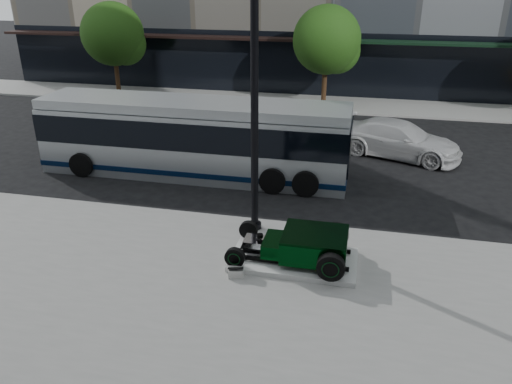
% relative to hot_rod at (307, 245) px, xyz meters
% --- Properties ---
extents(ground, '(120.00, 120.00, 0.00)m').
position_rel_hot_rod_xyz_m(ground, '(-2.22, 4.35, -0.70)').
color(ground, black).
rests_on(ground, ground).
extents(sidewalk_far, '(70.00, 4.00, 0.12)m').
position_rel_hot_rod_xyz_m(sidewalk_far, '(-2.22, 18.35, -0.64)').
color(sidewalk_far, gray).
rests_on(sidewalk_far, ground).
extents(street_trees, '(29.80, 3.80, 5.70)m').
position_rel_hot_rod_xyz_m(street_trees, '(-1.07, 17.43, 3.07)').
color(street_trees, black).
rests_on(street_trees, sidewalk_far).
extents(display_plinth, '(3.40, 1.80, 0.15)m').
position_rel_hot_rod_xyz_m(display_plinth, '(-0.33, 0.00, -0.50)').
color(display_plinth, silver).
rests_on(display_plinth, sidewalk_near).
extents(hot_rod, '(3.22, 2.00, 0.81)m').
position_rel_hot_rod_xyz_m(hot_rod, '(0.00, 0.00, 0.00)').
color(hot_rod, black).
rests_on(hot_rod, display_plinth).
extents(info_plaque, '(0.46, 0.38, 0.31)m').
position_rel_hot_rod_xyz_m(info_plaque, '(-1.71, -0.99, -0.45)').
color(info_plaque, silver).
rests_on(info_plaque, sidewalk_near).
extents(lamppost, '(0.41, 0.41, 7.39)m').
position_rel_hot_rod_xyz_m(lamppost, '(-1.81, 1.71, 2.84)').
color(lamppost, black).
rests_on(lamppost, sidewalk_near).
extents(transit_bus, '(12.12, 2.88, 2.92)m').
position_rel_hot_rod_xyz_m(transit_bus, '(-5.21, 6.01, 0.79)').
color(transit_bus, '#B5BBBF').
rests_on(transit_bus, ground).
extents(white_sedan, '(5.70, 3.74, 1.54)m').
position_rel_hot_rod_xyz_m(white_sedan, '(2.74, 9.81, 0.07)').
color(white_sedan, silver).
rests_on(white_sedan, ground).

